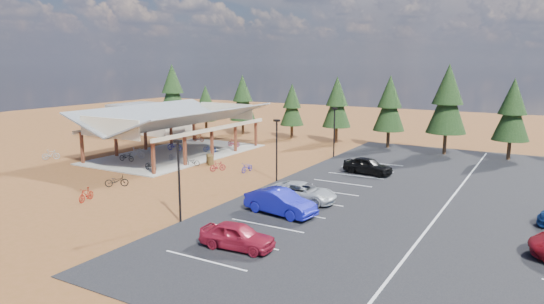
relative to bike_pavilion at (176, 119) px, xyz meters
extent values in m
plane|color=brown|center=(10.00, -7.00, -3.82)|extent=(140.00, 140.00, 0.00)
cube|color=black|center=(28.50, -4.00, -3.80)|extent=(27.00, 44.00, 0.04)
cube|color=gray|center=(0.00, 0.00, -3.77)|extent=(10.60, 18.60, 0.10)
cube|color=#542818|center=(-4.60, -8.40, -2.22)|extent=(0.25, 0.25, 3.00)
cube|color=#542818|center=(-4.60, -4.20, -2.22)|extent=(0.25, 0.25, 3.00)
cube|color=#542818|center=(-4.60, 0.00, -2.22)|extent=(0.25, 0.25, 3.00)
cube|color=#542818|center=(-4.60, 4.20, -2.22)|extent=(0.25, 0.25, 3.00)
cube|color=#542818|center=(-4.60, 8.40, -2.22)|extent=(0.25, 0.25, 3.00)
cube|color=#542818|center=(4.60, -8.40, -2.22)|extent=(0.25, 0.25, 3.00)
cube|color=#542818|center=(4.60, -4.20, -2.22)|extent=(0.25, 0.25, 3.00)
cube|color=#542818|center=(4.60, 0.00, -2.22)|extent=(0.25, 0.25, 3.00)
cube|color=#542818|center=(4.60, 4.20, -2.22)|extent=(0.25, 0.25, 3.00)
cube|color=#542818|center=(4.60, 8.40, -2.22)|extent=(0.25, 0.25, 3.00)
cube|color=beige|center=(-5.00, 0.00, -0.72)|extent=(0.22, 18.00, 0.35)
cube|color=beige|center=(5.00, 0.00, -0.72)|extent=(0.22, 18.00, 0.35)
cube|color=slate|center=(-2.90, 0.00, 0.18)|extent=(5.85, 19.40, 2.13)
cube|color=slate|center=(2.90, 0.00, 0.18)|extent=(5.85, 19.40, 2.13)
cube|color=beige|center=(0.00, -9.00, 0.08)|extent=(7.50, 0.15, 1.80)
cube|color=beige|center=(0.00, 9.00, 0.08)|extent=(7.50, 0.15, 1.80)
cube|color=#ADA593|center=(-14.00, 11.00, -2.22)|extent=(10.00, 6.00, 3.20)
cube|color=slate|center=(-14.00, 11.00, -0.27)|extent=(11.00, 7.00, 0.70)
cylinder|color=black|center=(15.00, -17.00, -1.32)|extent=(0.14, 0.14, 5.00)
cube|color=black|center=(15.00, -17.00, 1.23)|extent=(0.50, 0.25, 0.18)
cylinder|color=black|center=(15.00, -5.00, -1.32)|extent=(0.14, 0.14, 5.00)
cube|color=black|center=(15.00, -5.00, 1.23)|extent=(0.50, 0.25, 0.18)
cylinder|color=black|center=(15.00, 7.00, -1.32)|extent=(0.14, 0.14, 5.00)
cube|color=black|center=(15.00, 7.00, 1.23)|extent=(0.50, 0.25, 0.18)
cylinder|color=#4D3A1B|center=(6.41, -2.64, -3.37)|extent=(0.60, 0.60, 0.90)
cylinder|color=#4D3A1B|center=(5.71, -1.91, -3.37)|extent=(0.60, 0.60, 0.90)
cylinder|color=#382314|center=(-13.65, 14.91, -2.67)|extent=(0.36, 0.36, 2.30)
cone|color=black|center=(-13.65, 14.91, 1.24)|extent=(4.05, 4.05, 5.53)
cone|color=black|center=(-13.65, 14.91, 3.55)|extent=(3.13, 3.13, 4.15)
cylinder|color=#382314|center=(-7.55, 14.74, -3.02)|extent=(0.36, 0.36, 1.60)
cone|color=black|center=(-7.55, 14.74, -0.30)|extent=(2.82, 2.82, 3.84)
cone|color=black|center=(-7.55, 14.74, 1.30)|extent=(2.18, 2.18, 2.88)
cylinder|color=#382314|center=(-1.98, 15.63, -2.84)|extent=(0.36, 0.36, 1.96)
cone|color=black|center=(-1.98, 15.63, 0.49)|extent=(3.45, 3.45, 4.71)
cone|color=black|center=(-1.98, 15.63, 2.45)|extent=(2.67, 2.67, 3.53)
cylinder|color=#382314|center=(5.35, 15.97, -2.96)|extent=(0.36, 0.36, 1.72)
cone|color=black|center=(5.35, 15.97, -0.04)|extent=(3.02, 3.02, 4.12)
cone|color=black|center=(5.35, 15.97, 1.68)|extent=(2.34, 2.34, 3.09)
cylinder|color=#382314|center=(11.68, 15.57, -2.84)|extent=(0.36, 0.36, 1.96)
cone|color=black|center=(11.68, 15.57, 0.49)|extent=(3.45, 3.45, 4.71)
cone|color=black|center=(11.68, 15.57, 2.45)|extent=(2.67, 2.67, 3.53)
cylinder|color=#382314|center=(18.22, 15.21, -2.81)|extent=(0.36, 0.36, 2.02)
cone|color=black|center=(18.22, 15.21, 0.62)|extent=(3.56, 3.56, 4.85)
cone|color=black|center=(18.22, 15.21, 2.65)|extent=(2.75, 2.75, 3.64)
cylinder|color=#382314|center=(24.65, 14.18, -2.66)|extent=(0.36, 0.36, 2.34)
cone|color=black|center=(24.65, 14.18, 1.31)|extent=(4.11, 4.11, 5.60)
cone|color=black|center=(24.65, 14.18, 3.65)|extent=(3.18, 3.18, 4.20)
cylinder|color=#382314|center=(30.81, 14.44, -2.82)|extent=(0.36, 0.36, 2.00)
cone|color=black|center=(30.81, 14.44, 0.58)|extent=(3.52, 3.52, 4.81)
cone|color=black|center=(30.81, 14.44, 2.58)|extent=(2.72, 2.72, 3.61)
imported|color=black|center=(-1.59, -5.68, -3.28)|extent=(1.75, 0.79, 0.89)
imported|color=#A0A3A9|center=(-1.93, -4.03, -3.19)|extent=(1.86, 1.05, 1.07)
imported|color=#131497|center=(-1.46, 1.19, -3.22)|extent=(1.94, 0.75, 1.00)
imported|color=maroon|center=(-3.02, 7.31, -3.20)|extent=(1.73, 0.50, 1.04)
imported|color=black|center=(3.44, -7.55, -3.27)|extent=(1.81, 0.96, 0.90)
imported|color=gray|center=(2.33, -3.12, -3.26)|extent=(1.56, 0.50, 0.93)
imported|color=#1F3899|center=(2.54, 2.30, -3.30)|extent=(1.66, 0.69, 0.85)
imported|color=maroon|center=(2.80, 6.46, -3.27)|extent=(1.55, 0.59, 0.91)
imported|color=gray|center=(-9.18, -8.59, -3.32)|extent=(1.38, 1.63, 1.01)
imported|color=#97150A|center=(6.22, -16.84, -3.34)|extent=(0.87, 1.69, 0.98)
imported|color=black|center=(4.93, -12.88, -3.35)|extent=(1.73, 1.69, 0.94)
imported|color=#0F1299|center=(11.05, -3.38, -3.39)|extent=(0.58, 1.65, 0.87)
imported|color=maroon|center=(8.52, -4.37, -3.38)|extent=(1.22, 1.45, 0.89)
imported|color=black|center=(5.07, -3.85, -3.41)|extent=(1.68, 1.05, 0.83)
imported|color=maroon|center=(20.50, -18.87, -3.09)|extent=(4.21, 1.98, 1.39)
imported|color=#111597|center=(19.62, -12.65, -2.98)|extent=(5.09, 2.44, 1.61)
imported|color=#B1B5B9|center=(19.57, -9.40, -3.10)|extent=(5.01, 2.49, 1.37)
imported|color=black|center=(20.67, 1.20, -3.05)|extent=(4.52, 2.33, 1.47)
camera|label=1|loc=(34.21, -38.87, 5.89)|focal=32.00mm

